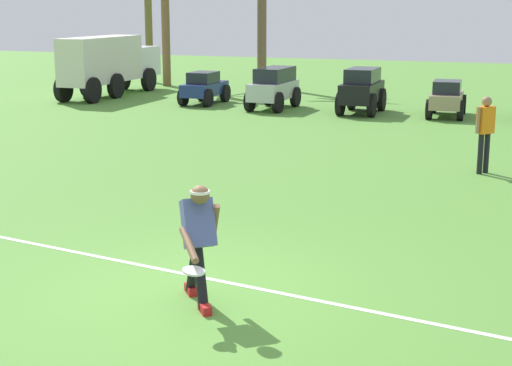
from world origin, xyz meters
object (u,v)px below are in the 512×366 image
Objects in this scene: parked_car_slot_b at (274,87)px; parked_car_slot_c at (362,89)px; frisbee_in_flight at (194,271)px; box_truck at (109,63)px; teammate_near_sideline at (485,127)px; parked_car_slot_a at (204,87)px; frisbee_thrower at (198,238)px; parked_car_slot_d at (447,98)px.

parked_car_slot_c is (2.93, 0.03, 0.02)m from parked_car_slot_b.
box_truck reaches higher than frisbee_in_flight.
teammate_near_sideline is at bearing -47.15° from parked_car_slot_b.
parked_car_slot_c is at bearing -3.57° from parked_car_slot_a.
parked_car_slot_a is at bearing 114.49° from frisbee_in_flight.
box_truck is (-6.99, 1.32, 0.51)m from parked_car_slot_b.
parked_car_slot_a is at bearing 114.63° from frisbee_thrower.
parked_car_slot_c is 10.01m from box_truck.
parked_car_slot_a is 8.20m from parked_car_slot_d.
parked_car_slot_b reaches higher than parked_car_slot_d.
frisbee_thrower is 0.61m from frisbee_in_flight.
teammate_near_sideline is at bearing -77.23° from parked_car_slot_d.
frisbee_in_flight is 17.83m from parked_car_slot_b.
frisbee_thrower is 16.69m from parked_car_slot_d.
box_truck is at bearing 124.08° from frisbee_thrower.
box_truck is at bearing 174.82° from parked_car_slot_d.
parked_car_slot_c is at bearing 0.58° from parked_car_slot_b.
teammate_near_sideline is 13.05m from parked_car_slot_a.
frisbee_thrower is 8.86m from teammate_near_sideline.
frisbee_in_flight is 0.18× the size of teammate_near_sideline.
parked_car_slot_b is at bearing -178.07° from parked_car_slot_d.
parked_car_slot_c is 1.05× the size of parked_car_slot_d.
frisbee_in_flight is (0.20, -0.54, -0.19)m from frisbee_thrower.
frisbee_in_flight is 0.13× the size of parked_car_slot_d.
parked_car_slot_a is 2.70m from parked_car_slot_b.
frisbee_in_flight is 0.12× the size of parked_car_slot_b.
parked_car_slot_a is at bearing 176.43° from parked_car_slot_c.
box_truck is at bearing 172.58° from parked_car_slot_c.
frisbee_in_flight is at bearing -72.83° from parked_car_slot_b.
teammate_near_sideline is 10.84m from parked_car_slot_b.
frisbee_in_flight is at bearing -103.05° from teammate_near_sideline.
frisbee_thrower is 17.25m from parked_car_slot_b.
teammate_near_sideline is (2.31, 8.55, 0.14)m from frisbee_thrower.
parked_car_slot_d is at bearing -5.18° from box_truck.
teammate_near_sideline reaches higher than parked_car_slot_a.
box_truck is at bearing 147.16° from teammate_near_sideline.
teammate_near_sideline is at bearing 76.95° from frisbee_in_flight.
parked_car_slot_a is at bearing -12.31° from box_truck.
parked_car_slot_b is at bearing -179.42° from parked_car_slot_c.
parked_car_slot_b is 1.07× the size of parked_car_slot_d.
parked_car_slot_b is 7.13m from box_truck.
parked_car_slot_c is (-2.14, 16.52, -0.06)m from frisbee_thrower.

